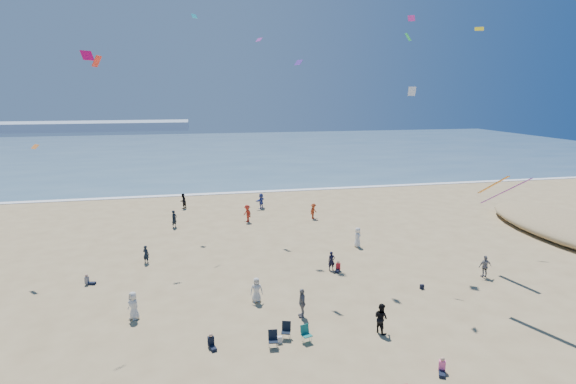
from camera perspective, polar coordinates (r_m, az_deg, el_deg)
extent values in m
cube|color=#476B84|center=(114.28, -10.16, 5.17)|extent=(220.00, 100.00, 0.06)
cube|color=white|center=(64.99, -8.55, -0.18)|extent=(220.00, 1.20, 0.08)
cube|color=#7A8EA8|center=(197.01, -28.87, 7.27)|extent=(110.00, 20.00, 3.20)
imported|color=black|center=(28.40, 11.73, -15.40)|extent=(1.01, 1.11, 1.85)
imported|color=black|center=(36.94, 5.55, -8.71)|extent=(0.58, 0.39, 1.56)
imported|color=gray|center=(38.56, 23.74, -8.65)|extent=(1.06, 0.47, 1.77)
imported|color=silver|center=(30.91, -19.04, -13.46)|extent=(1.04, 1.05, 1.83)
imported|color=black|center=(49.47, -14.25, -3.35)|extent=(0.79, 0.82, 1.88)
imported|color=#A53717|center=(51.50, 3.25, -2.43)|extent=(1.28, 1.25, 1.76)
imported|color=black|center=(40.08, -17.59, -7.54)|extent=(0.67, 0.61, 1.54)
imported|color=#38499C|center=(55.99, -3.45, -1.12)|extent=(1.58, 1.75, 1.93)
imported|color=gray|center=(29.58, 1.78, -13.87)|extent=(0.54, 1.15, 1.91)
imported|color=#A42417|center=(50.28, -5.19, -2.72)|extent=(1.21, 1.45, 1.94)
imported|color=white|center=(42.58, 8.82, -5.69)|extent=(0.76, 1.01, 1.85)
imported|color=silver|center=(31.57, -4.03, -12.29)|extent=(0.86, 0.56, 1.75)
imported|color=black|center=(57.33, -13.20, -1.13)|extent=(1.13, 1.17, 1.91)
cube|color=silver|center=(27.17, -1.15, -18.25)|extent=(0.35, 0.20, 0.40)
cube|color=black|center=(28.16, 1.96, -17.08)|extent=(0.30, 0.22, 0.38)
cube|color=black|center=(35.08, 16.64, -11.45)|extent=(0.28, 0.18, 0.34)
cube|color=#8C1D8D|center=(43.03, 15.40, 20.51)|extent=(0.80, 0.80, 0.42)
cube|color=green|center=(35.29, 15.00, 18.48)|extent=(0.43, 0.52, 0.52)
cube|color=purple|center=(49.28, -3.70, 18.75)|extent=(0.69, 0.91, 0.38)
cube|color=#FF2207|center=(25.05, -23.11, 15.03)|extent=(0.39, 0.85, 0.54)
cube|color=silver|center=(37.46, 15.46, 12.23)|extent=(0.58, 0.55, 0.71)
cube|color=yellow|center=(50.49, 23.12, 18.53)|extent=(0.89, 0.65, 0.38)
cube|color=#512D9F|center=(35.34, 1.36, 16.13)|extent=(0.56, 0.84, 0.40)
cube|color=#D50750|center=(30.06, -24.15, 15.55)|extent=(0.72, 0.74, 0.56)
cube|color=#2CD5E1|center=(47.39, -11.82, 21.02)|extent=(0.64, 0.64, 0.39)
cube|color=orange|center=(40.55, -29.45, 5.04)|extent=(0.80, 0.89, 0.33)
cube|color=purple|center=(32.47, 25.90, 0.10)|extent=(0.35, 3.14, 2.21)
cube|color=orange|center=(39.29, 24.61, 0.83)|extent=(0.35, 2.64, 1.87)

